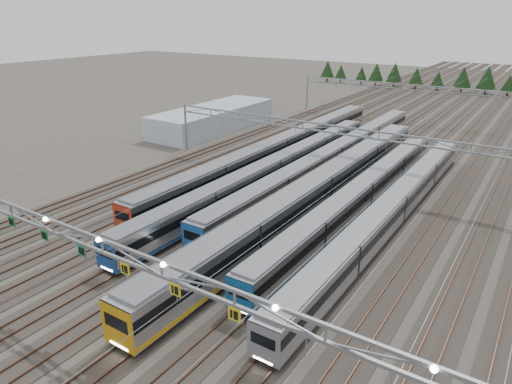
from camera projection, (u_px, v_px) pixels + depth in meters
The scene contains 13 objects.
ground at pixel (114, 333), 33.96m from camera, with size 400.00×400.00×0.00m, color #47423A.
track_bed at pixel (437, 105), 111.24m from camera, with size 54.00×260.00×5.42m.
train_a at pixel (280, 149), 72.63m from camera, with size 2.87×64.68×3.74m.
train_b at pixel (273, 170), 62.92m from camera, with size 2.68×57.51×3.48m.
train_c at pixel (333, 157), 68.48m from camera, with size 2.77×64.57×3.60m.
train_d at pixel (320, 190), 55.31m from camera, with size 3.09×62.86×4.02m.
train_e at pixel (361, 194), 54.77m from camera, with size 2.60×51.19×3.37m.
train_f at pixel (394, 207), 51.14m from camera, with size 2.59×54.99×3.36m.
gantry_near at pixel (101, 249), 31.30m from camera, with size 56.36×0.61×8.08m.
gantry_mid at pixel (339, 137), 62.76m from camera, with size 56.36×0.36×8.00m.
gantry_far at pixel (424, 93), 97.78m from camera, with size 56.36×0.36×8.00m.
west_shed at pixel (214, 118), 93.41m from camera, with size 10.00×30.00×4.45m, color #A4B6C4.
treeline at pixel (484, 80), 132.11m from camera, with size 106.40×5.60×7.02m.
Camera 1 is at (24.08, -17.42, 22.18)m, focal length 32.00 mm.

